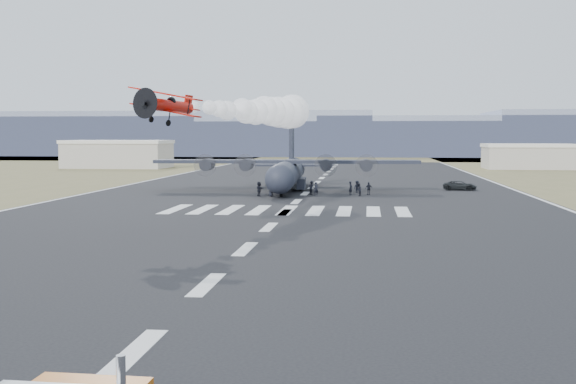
% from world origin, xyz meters
% --- Properties ---
extents(ground, '(500.00, 500.00, 0.00)m').
position_xyz_m(ground, '(0.00, 0.00, 0.00)').
color(ground, black).
rests_on(ground, ground).
extents(scrub_far, '(500.00, 80.00, 0.00)m').
position_xyz_m(scrub_far, '(0.00, 230.00, 0.00)').
color(scrub_far, brown).
rests_on(scrub_far, ground).
extents(runway_markings, '(60.00, 260.00, 0.01)m').
position_xyz_m(runway_markings, '(0.00, 60.00, 0.01)').
color(runway_markings, silver).
rests_on(runway_markings, ground).
extents(ridge_seg_b, '(150.00, 50.00, 15.00)m').
position_xyz_m(ridge_seg_b, '(-130.00, 260.00, 7.50)').
color(ridge_seg_b, gray).
rests_on(ridge_seg_b, ground).
extents(ridge_seg_c, '(150.00, 50.00, 17.00)m').
position_xyz_m(ridge_seg_c, '(-65.00, 260.00, 8.50)').
color(ridge_seg_c, gray).
rests_on(ridge_seg_c, ground).
extents(ridge_seg_d, '(150.00, 50.00, 13.00)m').
position_xyz_m(ridge_seg_d, '(0.00, 260.00, 6.50)').
color(ridge_seg_d, gray).
rests_on(ridge_seg_d, ground).
extents(ridge_seg_e, '(150.00, 50.00, 15.00)m').
position_xyz_m(ridge_seg_e, '(65.00, 260.00, 7.50)').
color(ridge_seg_e, gray).
rests_on(ridge_seg_e, ground).
extents(hangar_left, '(24.50, 14.50, 6.70)m').
position_xyz_m(hangar_left, '(-52.00, 145.00, 3.41)').
color(hangar_left, '#A6A093').
rests_on(hangar_left, ground).
extents(hangar_right, '(20.50, 12.50, 5.90)m').
position_xyz_m(hangar_right, '(46.00, 150.00, 3.01)').
color(hangar_right, '#A6A093').
rests_on(hangar_right, ground).
extents(aerobatic_biplane, '(6.67, 6.15, 3.09)m').
position_xyz_m(aerobatic_biplane, '(-7.54, 31.48, 10.27)').
color(aerobatic_biplane, red).
extents(smoke_trail, '(8.37, 32.89, 4.20)m').
position_xyz_m(smoke_trail, '(-2.31, 58.42, 10.50)').
color(smoke_trail, white).
extents(transport_aircraft, '(37.29, 30.71, 10.77)m').
position_xyz_m(transport_aircraft, '(-3.09, 77.79, 2.78)').
color(transport_aircraft, '#1F242F').
rests_on(transport_aircraft, ground).
extents(support_vehicle, '(5.03, 2.80, 1.33)m').
position_xyz_m(support_vehicle, '(21.59, 80.70, 0.67)').
color(support_vehicle, black).
rests_on(support_vehicle, ground).
extents(crew_a, '(0.72, 0.79, 1.78)m').
position_xyz_m(crew_a, '(6.16, 70.81, 0.89)').
color(crew_a, black).
rests_on(crew_a, ground).
extents(crew_b, '(0.93, 1.05, 1.84)m').
position_xyz_m(crew_b, '(1.01, 70.40, 0.92)').
color(crew_b, black).
rests_on(crew_b, ground).
extents(crew_c, '(1.13, 1.07, 1.65)m').
position_xyz_m(crew_c, '(6.96, 74.26, 0.82)').
color(crew_c, black).
rests_on(crew_c, ground).
extents(crew_d, '(1.12, 0.86, 1.70)m').
position_xyz_m(crew_d, '(8.55, 70.76, 0.85)').
color(crew_d, black).
rests_on(crew_d, ground).
extents(crew_e, '(0.61, 0.90, 1.74)m').
position_xyz_m(crew_e, '(-3.99, 67.03, 0.87)').
color(crew_e, black).
rests_on(crew_e, ground).
extents(crew_f, '(1.44, 1.75, 1.87)m').
position_xyz_m(crew_f, '(-5.58, 67.32, 0.94)').
color(crew_f, black).
rests_on(crew_f, ground).
extents(crew_g, '(0.84, 0.81, 1.79)m').
position_xyz_m(crew_g, '(1.74, 68.59, 0.90)').
color(crew_g, black).
rests_on(crew_g, ground).
extents(crew_h, '(0.62, 0.88, 1.66)m').
position_xyz_m(crew_h, '(7.25, 68.71, 0.83)').
color(crew_h, black).
rests_on(crew_h, ground).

